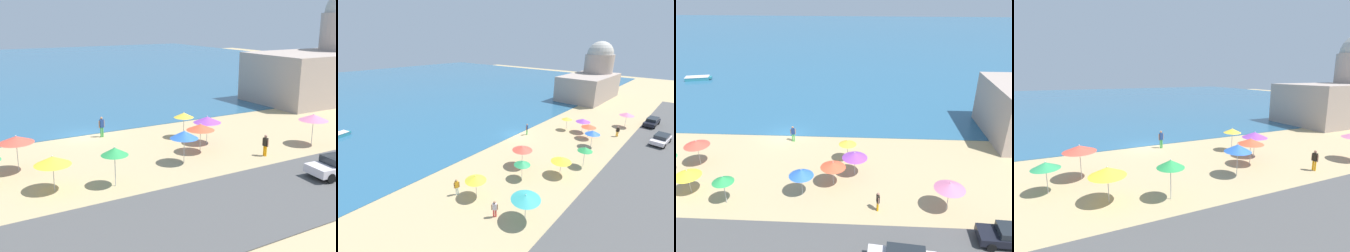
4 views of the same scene
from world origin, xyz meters
TOP-DOWN VIEW (x-y plane):
  - ground_plane at (0.00, 0.00)m, footprint 160.00×160.00m
  - sea at (0.00, 55.00)m, footprint 150.00×110.00m
  - coastal_road at (0.00, -18.00)m, footprint 80.00×8.00m
  - beach_umbrella_0 at (-14.38, -6.63)m, footprint 2.03×2.03m
  - beach_umbrella_1 at (15.22, -11.94)m, footprint 2.35×2.35m
  - beach_umbrella_2 at (-13.70, -11.94)m, footprint 2.46×2.46m
  - beach_umbrella_3 at (7.94, -7.35)m, footprint 2.28×2.28m
  - beach_umbrella_4 at (-6.95, -6.42)m, footprint 2.36×2.36m
  - beach_umbrella_5 at (7.19, -4.92)m, footprint 1.72×1.72m
  - beach_umbrella_6 at (6.13, -9.02)m, footprint 2.18×2.18m
  - beach_umbrella_7 at (-2.23, -11.99)m, footprint 1.71×1.71m
  - beach_umbrella_8 at (-9.07, -8.03)m, footprint 1.79×1.79m
  - beach_umbrella_9 at (-5.73, -10.82)m, footprint 2.24×2.24m
  - beach_umbrella_10 at (3.68, -10.57)m, footprint 2.04×2.04m
  - bather_0 at (9.86, -12.23)m, footprint 0.26×0.57m
  - bather_1 at (-15.16, -9.82)m, footprint 0.43×0.43m
  - bather_2 at (1.09, -1.23)m, footprint 0.56×0.28m
  - bather_3 at (-15.44, -5.03)m, footprint 0.53×0.34m
  - parked_car_0 at (18.90, -15.30)m, footprint 4.68×2.05m
  - parked_car_1 at (11.18, -17.81)m, footprint 4.45×2.27m
  - harbor_fortress at (33.54, 1.50)m, footprint 17.49×10.09m

SIDE VIEW (x-z plane):
  - ground_plane at x=0.00m, z-range 0.00..0.00m
  - sea at x=0.00m, z-range 0.00..0.05m
  - coastal_road at x=0.00m, z-range 0.00..0.06m
  - parked_car_1 at x=11.18m, z-range 0.11..1.46m
  - parked_car_0 at x=18.90m, z-range 0.11..1.47m
  - bather_1 at x=-15.16m, z-range 0.09..1.70m
  - bather_0 at x=9.86m, z-range 0.10..1.75m
  - bather_3 at x=-15.44m, z-range 0.10..1.81m
  - bather_2 at x=1.09m, z-range 0.12..1.94m
  - beach_umbrella_8 at x=-9.07m, z-range 0.79..2.95m
  - beach_umbrella_9 at x=-5.73m, z-range 0.80..3.05m
  - beach_umbrella_5 at x=7.19m, z-range 0.86..3.15m
  - beach_umbrella_6 at x=6.13m, z-range 0.85..3.17m
  - beach_umbrella_3 at x=7.94m, z-range 0.86..3.21m
  - beach_umbrella_0 at x=-14.38m, z-range 0.86..3.24m
  - beach_umbrella_10 at x=3.68m, z-range 0.90..3.39m
  - beach_umbrella_7 at x=-2.23m, z-range 0.97..3.53m
  - beach_umbrella_2 at x=-13.70m, z-range 0.99..3.53m
  - beach_umbrella_4 at x=-6.95m, z-range 1.00..3.58m
  - beach_umbrella_1 at x=15.22m, z-range 0.99..3.61m
  - harbor_fortress at x=33.54m, z-range -2.14..11.86m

